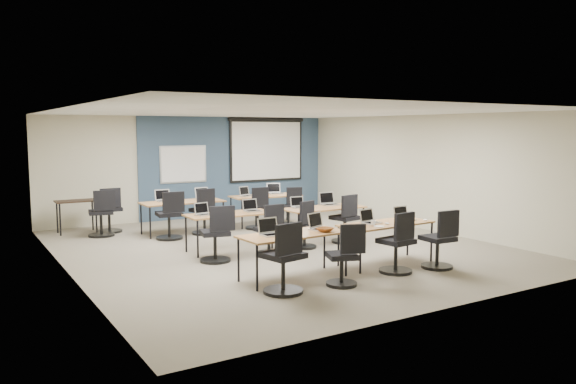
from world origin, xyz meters
TOP-DOWN VIEW (x-y plane):
  - floor at (0.00, 0.00)m, footprint 8.00×9.00m
  - ceiling at (0.00, 0.00)m, footprint 8.00×9.00m
  - wall_back at (0.00, 4.50)m, footprint 8.00×0.04m
  - wall_front at (0.00, -4.50)m, footprint 8.00×0.04m
  - wall_left at (-4.00, 0.00)m, footprint 0.04×9.00m
  - wall_right at (4.00, 0.00)m, footprint 0.04×9.00m
  - blue_accent_panel at (1.25, 4.47)m, footprint 5.50×0.04m
  - whiteboard at (-0.30, 4.43)m, footprint 1.28×0.03m
  - projector_screen at (2.20, 4.41)m, footprint 2.40×0.10m
  - training_table_front_left at (-1.02, -2.18)m, footprint 1.75×0.73m
  - training_table_front_right at (0.90, -2.18)m, footprint 1.73×0.72m
  - training_table_mid_left at (-0.96, 0.27)m, footprint 1.69×0.71m
  - training_table_mid_right at (1.11, 0.02)m, footprint 1.76×0.73m
  - training_table_back_left at (-1.07, 2.50)m, footprint 1.85×0.77m
  - training_table_back_right at (1.11, 2.54)m, footprint 1.73×0.72m
  - laptop_0 at (-1.38, -2.11)m, footprint 0.35×0.29m
  - mouse_0 at (-1.25, -2.30)m, footprint 0.07×0.11m
  - task_chair_0 at (-1.56, -2.81)m, footprint 0.58×0.58m
  - laptop_1 at (-0.46, -2.07)m, footprint 0.35×0.30m
  - mouse_1 at (-0.34, -2.22)m, footprint 0.09×0.12m
  - task_chair_1 at (-0.57, -2.93)m, footprint 0.50×0.47m
  - laptop_2 at (0.64, -2.05)m, footprint 0.32×0.27m
  - mouse_2 at (0.82, -2.29)m, footprint 0.08×0.10m
  - task_chair_2 at (0.63, -2.78)m, footprint 0.55×0.55m
  - laptop_3 at (1.38, -2.11)m, footprint 0.32×0.27m
  - mouse_3 at (1.66, -2.36)m, footprint 0.09×0.11m
  - task_chair_3 at (1.46, -2.91)m, footprint 0.54×0.54m
  - laptop_4 at (-1.48, 0.34)m, footprint 0.30×0.26m
  - mouse_4 at (-1.28, 0.10)m, footprint 0.08×0.11m
  - task_chair_4 at (-1.58, -0.51)m, footprint 0.55×0.55m
  - laptop_5 at (-0.45, 0.30)m, footprint 0.31×0.27m
  - mouse_5 at (-0.24, 0.06)m, footprint 0.06×0.10m
  - task_chair_5 at (-0.50, -0.53)m, footprint 0.50×0.50m
  - laptop_6 at (0.64, 0.25)m, footprint 0.30×0.25m
  - mouse_6 at (0.69, 0.07)m, footprint 0.08×0.10m
  - task_chair_6 at (0.39, -0.37)m, footprint 0.50×0.48m
  - laptop_7 at (1.43, 0.27)m, footprint 0.36×0.31m
  - mouse_7 at (1.71, 0.04)m, footprint 0.07×0.10m
  - task_chair_7 at (1.42, -0.34)m, footprint 0.55×0.55m
  - laptop_8 at (-1.42, 2.76)m, footprint 0.35×0.30m
  - mouse_8 at (-1.21, 2.56)m, footprint 0.06×0.10m
  - task_chair_8 at (-1.57, 1.93)m, footprint 0.57×0.57m
  - laptop_9 at (-0.46, 2.74)m, footprint 0.34×0.29m
  - mouse_9 at (-0.36, 2.44)m, footprint 0.07×0.09m
  - task_chair_9 at (-0.71, 2.08)m, footprint 0.57×0.57m
  - laptop_10 at (0.61, 2.64)m, footprint 0.31×0.26m
  - mouse_10 at (0.84, 2.51)m, footprint 0.07×0.10m
  - task_chair_10 at (0.63, 2.07)m, footprint 0.53×0.53m
  - laptop_11 at (1.51, 2.74)m, footprint 0.35×0.30m
  - mouse_11 at (1.77, 2.56)m, footprint 0.07×0.10m
  - task_chair_11 at (1.55, 2.09)m, footprint 0.48×0.47m
  - blue_mousepad at (-1.17, -2.27)m, footprint 0.27×0.22m
  - snack_bowl at (-0.50, -2.32)m, footprint 0.39×0.39m
  - snack_plate at (0.53, -2.42)m, footprint 0.19×0.19m
  - coffee_cup at (0.50, -2.30)m, footprint 0.09×0.09m
  - utility_table at (-3.13, 3.80)m, footprint 0.90×0.50m
  - spare_chair_a at (-2.49, 3.43)m, footprint 0.57×0.57m
  - spare_chair_b at (-2.75, 3.03)m, footprint 0.57×0.57m

SIDE VIEW (x-z plane):
  - floor at x=0.00m, z-range -0.01..0.01m
  - task_chair_11 at x=1.55m, z-range -0.09..0.87m
  - task_chair_1 at x=-0.57m, z-range -0.09..0.87m
  - task_chair_6 at x=0.39m, z-range -0.09..0.88m
  - task_chair_5 at x=-0.50m, z-range -0.09..0.89m
  - task_chair_10 at x=0.63m, z-range -0.09..0.92m
  - task_chair_3 at x=1.46m, z-range -0.09..0.93m
  - task_chair_7 at x=1.42m, z-range -0.09..0.94m
  - task_chair_4 at x=-1.58m, z-range -0.09..0.94m
  - task_chair_2 at x=0.63m, z-range -0.09..0.94m
  - spare_chair_a at x=-2.49m, z-range -0.09..0.95m
  - spare_chair_b at x=-2.75m, z-range -0.09..0.95m
  - task_chair_8 at x=-1.57m, z-range -0.09..0.96m
  - task_chair_9 at x=-0.71m, z-range -0.09..0.96m
  - task_chair_0 at x=-1.56m, z-range -0.09..0.97m
  - utility_table at x=-3.13m, z-range 0.28..1.03m
  - training_table_mid_left at x=-0.96m, z-range 0.32..1.05m
  - training_table_front_right at x=0.90m, z-range 0.32..1.05m
  - training_table_back_right at x=1.11m, z-range 0.32..1.05m
  - training_table_front_left at x=-1.02m, z-range 0.32..1.05m
  - training_table_mid_right at x=1.11m, z-range 0.32..1.05m
  - training_table_back_left at x=-1.07m, z-range 0.32..1.05m
  - blue_mousepad at x=-1.17m, z-range 0.73..0.74m
  - snack_plate at x=0.53m, z-range 0.73..0.74m
  - mouse_10 at x=0.84m, z-range 0.73..0.76m
  - mouse_9 at x=-0.36m, z-range 0.73..0.76m
  - mouse_7 at x=1.71m, z-range 0.73..0.76m
  - mouse_6 at x=0.69m, z-range 0.73..0.76m
  - mouse_11 at x=1.77m, z-range 0.73..0.76m
  - mouse_5 at x=-0.24m, z-range 0.73..0.76m
  - mouse_2 at x=0.82m, z-range 0.73..0.76m
  - mouse_8 at x=-1.21m, z-range 0.72..0.76m
  - mouse_3 at x=1.66m, z-range 0.72..0.76m
  - mouse_4 at x=-1.28m, z-range 0.72..0.76m
  - mouse_0 at x=-1.25m, z-range 0.72..0.76m
  - mouse_1 at x=-0.34m, z-range 0.72..0.76m
  - snack_bowl at x=-0.50m, z-range 0.73..0.81m
  - coffee_cup at x=0.50m, z-range 0.74..0.81m
  - laptop_6 at x=0.64m, z-range 0.67..0.90m
  - laptop_4 at x=-1.48m, z-range 0.67..0.91m
  - laptop_10 at x=0.61m, z-range 0.67..0.91m
  - laptop_5 at x=-0.45m, z-range 0.67..0.91m
  - laptop_2 at x=0.64m, z-range 0.67..0.91m
  - laptop_3 at x=1.38m, z-range 0.67..0.91m
  - laptop_9 at x=-0.46m, z-range 0.66..0.93m
  - laptop_0 at x=-1.38m, z-range 0.66..0.93m
  - laptop_8 at x=-1.42m, z-range 0.66..0.93m
  - laptop_1 at x=-0.46m, z-range 0.66..0.93m
  - laptop_11 at x=1.51m, z-range 0.66..0.93m
  - laptop_7 at x=1.43m, z-range 0.66..0.93m
  - wall_back at x=0.00m, z-range 0.00..2.70m
  - wall_front at x=0.00m, z-range 0.00..2.70m
  - wall_left at x=-4.00m, z-range 0.00..2.70m
  - wall_right at x=4.00m, z-range 0.00..2.70m
  - blue_accent_panel at x=1.25m, z-range 0.00..2.70m
  - whiteboard at x=-0.30m, z-range 0.96..1.94m
  - projector_screen at x=2.20m, z-range 0.98..2.80m
  - ceiling at x=0.00m, z-range 2.69..2.71m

